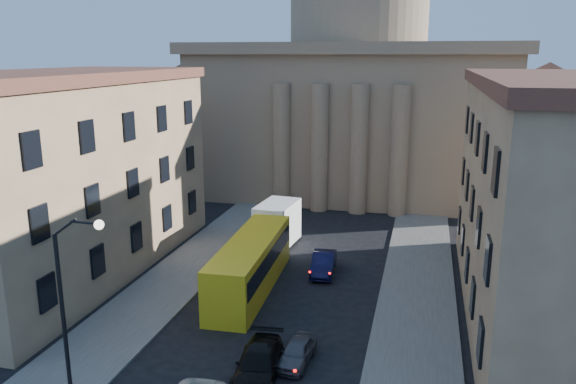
{
  "coord_description": "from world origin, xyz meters",
  "views": [
    {
      "loc": [
        8.45,
        -12.76,
        15.86
      ],
      "look_at": [
        0.55,
        19.16,
        7.74
      ],
      "focal_mm": 35.0,
      "sensor_mm": 36.0,
      "label": 1
    }
  ],
  "objects": [
    {
      "name": "building_left",
      "position": [
        -17.0,
        22.0,
        7.42
      ],
      "size": [
        11.6,
        26.6,
        14.7
      ],
      "color": "tan",
      "rests_on": "ground"
    },
    {
      "name": "building_right",
      "position": [
        17.0,
        22.0,
        7.42
      ],
      "size": [
        11.6,
        26.6,
        14.7
      ],
      "color": "tan",
      "rests_on": "ground"
    },
    {
      "name": "car_right_distant",
      "position": [
        1.61,
        25.83,
        0.76
      ],
      "size": [
        1.97,
        4.73,
        1.52
      ],
      "primitive_type": "imported",
      "rotation": [
        0.0,
        0.0,
        0.08
      ],
      "color": "black",
      "rests_on": "ground"
    },
    {
      "name": "street_lamp",
      "position": [
        -6.97,
        8.0,
        5.29
      ],
      "size": [
        2.62,
        0.44,
        8.83
      ],
      "color": "black",
      "rests_on": "ground"
    },
    {
      "name": "city_bus",
      "position": [
        -2.73,
        21.76,
        1.9
      ],
      "size": [
        3.38,
        12.68,
        3.54
      ],
      "rotation": [
        0.0,
        0.0,
        0.04
      ],
      "color": "yellow",
      "rests_on": "ground"
    },
    {
      "name": "church",
      "position": [
        0.0,
        55.47,
        11.88
      ],
      "size": [
        68.02,
        28.76,
        36.6
      ],
      "color": "#81684F",
      "rests_on": "ground"
    },
    {
      "name": "sidewalk_left",
      "position": [
        -8.5,
        18.0,
        0.07
      ],
      "size": [
        5.0,
        60.0,
        0.15
      ],
      "primitive_type": "cube",
      "color": "#55544E",
      "rests_on": "ground"
    },
    {
      "name": "car_right_far",
      "position": [
        2.51,
        13.19,
        0.62
      ],
      "size": [
        1.74,
        3.75,
        1.25
      ],
      "primitive_type": "imported",
      "rotation": [
        0.0,
        0.0,
        -0.07
      ],
      "color": "#47474C",
      "rests_on": "ground"
    },
    {
      "name": "car_right_mid",
      "position": [
        0.95,
        11.37,
        0.75
      ],
      "size": [
        2.6,
        5.38,
        1.51
      ],
      "primitive_type": "imported",
      "rotation": [
        0.0,
        0.0,
        0.09
      ],
      "color": "black",
      "rests_on": "ground"
    },
    {
      "name": "box_truck",
      "position": [
        -3.38,
        29.98,
        1.77
      ],
      "size": [
        3.26,
        7.0,
        3.73
      ],
      "rotation": [
        0.0,
        0.0,
        -0.09
      ],
      "color": "white",
      "rests_on": "ground"
    },
    {
      "name": "sidewalk_right",
      "position": [
        8.5,
        18.0,
        0.07
      ],
      "size": [
        5.0,
        60.0,
        0.15
      ],
      "primitive_type": "cube",
      "color": "#55544E",
      "rests_on": "ground"
    }
  ]
}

